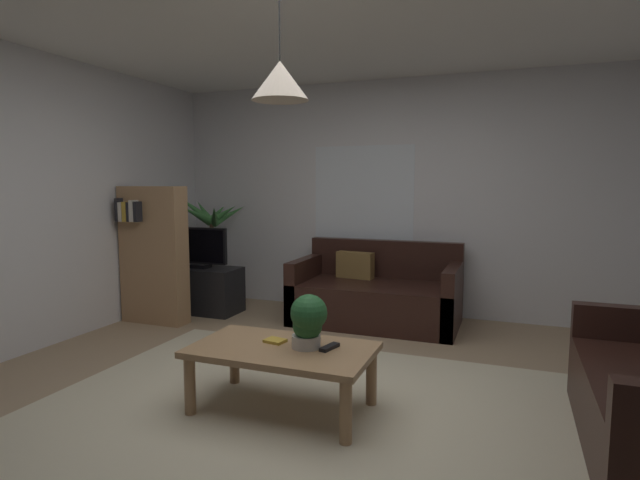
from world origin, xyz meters
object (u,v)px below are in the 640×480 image
remote_on_table_0 (330,347)px  tv_stand (200,289)px  couch_under_window (376,297)px  potted_plant_on_table (308,320)px  potted_palm_corner (212,252)px  pendant_lamp (280,80)px  bookshelf_corner (153,254)px  coffee_table (282,356)px  book_on_table_0 (275,341)px  tv (198,247)px

remote_on_table_0 → tv_stand: size_ratio=0.18×
couch_under_window → remote_on_table_0: bearing=-83.2°
potted_plant_on_table → potted_palm_corner: bearing=133.5°
remote_on_table_0 → pendant_lamp: 1.64m
remote_on_table_0 → tv_stand: (-2.21, 1.86, -0.17)m
tv_stand → pendant_lamp: (1.91, -1.93, 1.78)m
potted_palm_corner → pendant_lamp: bearing=-49.1°
potted_plant_on_table → bookshelf_corner: (-2.26, 1.36, 0.13)m
couch_under_window → potted_plant_on_table: bearing=-86.6°
remote_on_table_0 → potted_palm_corner: potted_palm_corner is taller
potted_plant_on_table → potted_palm_corner: potted_palm_corner is taller
bookshelf_corner → pendant_lamp: 2.84m
couch_under_window → pendant_lamp: 2.80m
coffee_table → potted_palm_corner: bearing=130.9°
potted_plant_on_table → pendant_lamp: 1.45m
coffee_table → book_on_table_0: 0.13m
bookshelf_corner → tv: bearing=70.4°
couch_under_window → tv_stand: size_ratio=1.83×
potted_palm_corner → bookshelf_corner: bearing=-95.4°
book_on_table_0 → tv_stand: 2.61m
tv → remote_on_table_0: bearing=-39.8°
potted_plant_on_table → tv_stand: bearing=137.6°
remote_on_table_0 → bookshelf_corner: size_ratio=0.11×
remote_on_table_0 → potted_plant_on_table: (-0.13, -0.04, 0.17)m
potted_palm_corner → pendant_lamp: pendant_lamp is taller
book_on_table_0 → bookshelf_corner: size_ratio=0.09×
bookshelf_corner → pendant_lamp: size_ratio=2.23×
coffee_table → pendant_lamp: (0.00, 0.00, 1.68)m
tv → potted_palm_corner: size_ratio=0.52×
pendant_lamp → potted_plant_on_table: bearing=9.4°
book_on_table_0 → tv: tv is taller
coffee_table → potted_palm_corner: 3.09m
tv → bookshelf_corner: 0.55m
couch_under_window → bookshelf_corner: size_ratio=1.18×
potted_plant_on_table → pendant_lamp: pendant_lamp is taller
remote_on_table_0 → coffee_table: bearing=-152.5°
coffee_table → potted_plant_on_table: size_ratio=3.30×
couch_under_window → tv: tv is taller
potted_plant_on_table → bookshelf_corner: 2.64m
remote_on_table_0 → potted_plant_on_table: 0.21m
potted_palm_corner → bookshelf_corner: 0.95m
pendant_lamp → tv: bearing=135.1°
tv_stand → bookshelf_corner: bookshelf_corner is taller
tv → pendant_lamp: bearing=-44.9°
couch_under_window → pendant_lamp: size_ratio=2.63×
book_on_table_0 → potted_palm_corner: size_ratio=0.09×
book_on_table_0 → potted_plant_on_table: (0.25, -0.04, 0.17)m
pendant_lamp → coffee_table: bearing=-123.7°
potted_palm_corner → tv_stand: bearing=-76.3°
remote_on_table_0 → bookshelf_corner: (-2.39, 1.32, 0.30)m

